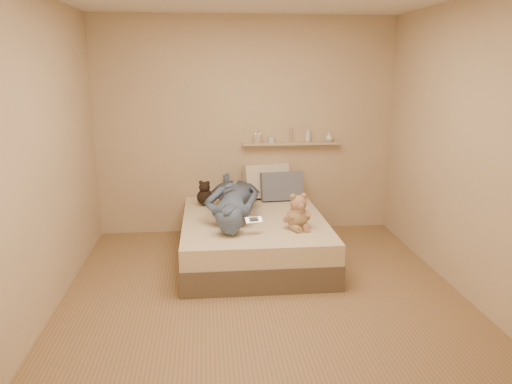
{
  "coord_description": "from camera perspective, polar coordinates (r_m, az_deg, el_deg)",
  "views": [
    {
      "loc": [
        -0.48,
        -4.12,
        2.01
      ],
      "look_at": [
        0.0,
        0.65,
        0.8
      ],
      "focal_mm": 35.0,
      "sensor_mm": 36.0,
      "label": 1
    }
  ],
  "objects": [
    {
      "name": "bed",
      "position": [
        5.38,
        -0.3,
        -5.23
      ],
      "size": [
        1.5,
        1.9,
        0.45
      ],
      "color": "brown",
      "rests_on": "floor"
    },
    {
      "name": "game_console",
      "position": [
        4.74,
        -0.27,
        -3.23
      ],
      "size": [
        0.17,
        0.09,
        0.05
      ],
      "color": "silver",
      "rests_on": "bed"
    },
    {
      "name": "wall_shelf",
      "position": [
        6.12,
        4.04,
        5.56
      ],
      "size": [
        1.2,
        0.12,
        0.03
      ],
      "primitive_type": "cube",
      "color": "tan",
      "rests_on": "wall_back"
    },
    {
      "name": "pillow_grey",
      "position": [
        5.97,
        2.94,
        0.68
      ],
      "size": [
        0.51,
        0.25,
        0.36
      ],
      "primitive_type": "cube",
      "rotation": [
        -0.21,
        0.0,
        0.08
      ],
      "color": "slate",
      "rests_on": "bed"
    },
    {
      "name": "pillow_cream",
      "position": [
        6.08,
        1.25,
        1.22
      ],
      "size": [
        0.59,
        0.37,
        0.43
      ],
      "primitive_type": "cube",
      "rotation": [
        -0.28,
        0.0,
        0.2
      ],
      "color": "beige",
      "rests_on": "bed"
    },
    {
      "name": "shelf_bottles",
      "position": [
        6.11,
        4.48,
        6.39
      ],
      "size": [
        0.99,
        0.13,
        0.19
      ],
      "color": "silver",
      "rests_on": "wall_shelf"
    },
    {
      "name": "room",
      "position": [
        4.21,
        0.88,
        4.46
      ],
      "size": [
        3.8,
        3.8,
        3.8
      ],
      "color": "olive",
      "rests_on": "ground"
    },
    {
      "name": "dark_plush",
      "position": [
        5.77,
        -5.86,
        -0.3
      ],
      "size": [
        0.19,
        0.19,
        0.29
      ],
      "color": "black",
      "rests_on": "bed"
    },
    {
      "name": "person",
      "position": [
        5.35,
        -2.64,
        -0.71
      ],
      "size": [
        0.76,
        1.63,
        0.38
      ],
      "primitive_type": "imported",
      "rotation": [
        0.0,
        0.0,
        3.02
      ],
      "color": "#3F4D63",
      "rests_on": "bed"
    },
    {
      "name": "teddy_bear",
      "position": [
        4.93,
        4.8,
        -2.52
      ],
      "size": [
        0.29,
        0.29,
        0.36
      ],
      "color": "#987A53",
      "rests_on": "bed"
    }
  ]
}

